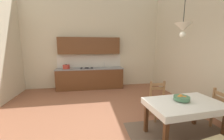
% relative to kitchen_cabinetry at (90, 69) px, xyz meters
% --- Properties ---
extents(ground_plane, '(6.47, 7.05, 0.10)m').
position_rel_kitchen_cabinetry_xyz_m(ground_plane, '(0.19, -2.95, -0.91)').
color(ground_plane, '#935B42').
extents(wall_back, '(6.47, 0.12, 4.20)m').
position_rel_kitchen_cabinetry_xyz_m(wall_back, '(0.19, 0.33, 1.24)').
color(wall_back, beige).
rests_on(wall_back, ground_plane).
extents(wall_right, '(0.12, 7.05, 4.20)m').
position_rel_kitchen_cabinetry_xyz_m(wall_right, '(3.18, -2.95, 1.24)').
color(wall_right, beige).
rests_on(wall_right, ground_plane).
extents(area_rug, '(2.10, 1.60, 0.01)m').
position_rel_kitchen_cabinetry_xyz_m(area_rug, '(1.78, -3.82, -0.85)').
color(area_rug, brown).
rests_on(area_rug, ground_plane).
extents(kitchen_cabinetry, '(2.83, 0.63, 2.20)m').
position_rel_kitchen_cabinetry_xyz_m(kitchen_cabinetry, '(0.00, 0.00, 0.00)').
color(kitchen_cabinetry, brown).
rests_on(kitchen_cabinetry, ground_plane).
extents(dining_table, '(1.50, 0.96, 0.75)m').
position_rel_kitchen_cabinetry_xyz_m(dining_table, '(1.78, -3.72, -0.23)').
color(dining_table, '#56331C').
rests_on(dining_table, ground_plane).
extents(dining_chair_kitchen_side, '(0.45, 0.45, 0.93)m').
position_rel_kitchen_cabinetry_xyz_m(dining_chair_kitchen_side, '(1.70, -2.89, -0.41)').
color(dining_chair_kitchen_side, '#D1BC89').
rests_on(dining_chair_kitchen_side, ground_plane).
extents(fruit_bowl, '(0.30, 0.30, 0.12)m').
position_rel_kitchen_cabinetry_xyz_m(fruit_bowl, '(1.75, -3.65, -0.04)').
color(fruit_bowl, '#4C7F5B').
rests_on(fruit_bowl, dining_table).
extents(pendant_lamp, '(0.32, 0.32, 0.80)m').
position_rel_kitchen_cabinetry_xyz_m(pendant_lamp, '(1.71, -3.57, 1.32)').
color(pendant_lamp, black).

